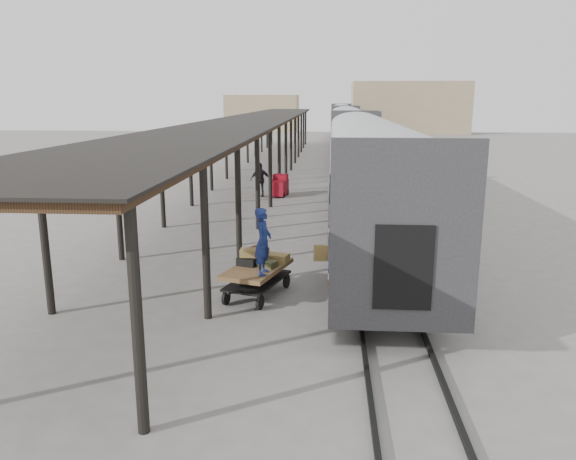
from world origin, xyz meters
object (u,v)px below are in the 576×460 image
(baggage_cart, at_px, (257,274))
(pedestrian, at_px, (260,180))
(luggage_tug, at_px, (279,186))
(porter, at_px, (263,241))

(baggage_cart, xyz_separation_m, pedestrian, (-1.93, 16.26, 0.31))
(baggage_cart, distance_m, luggage_tug, 16.57)
(baggage_cart, relative_size, luggage_tug, 1.79)
(baggage_cart, distance_m, pedestrian, 16.38)
(porter, xyz_separation_m, pedestrian, (-2.18, 16.91, -0.79))
(luggage_tug, bearing_deg, porter, -77.20)
(luggage_tug, height_order, porter, porter)
(baggage_cart, height_order, porter, porter)
(porter, bearing_deg, pedestrian, 14.31)
(luggage_tug, relative_size, porter, 0.83)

